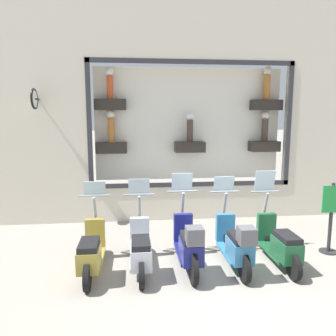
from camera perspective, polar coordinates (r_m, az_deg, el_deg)
name	(u,v)px	position (r m, az deg, el deg)	size (l,w,h in m)	color
ground_plane	(226,281)	(5.96, 10.04, -18.81)	(120.00, 120.00, 0.00)	gray
building_facade	(192,12)	(9.16, 4.21, 25.45)	(1.17, 36.00, 10.52)	beige
scooter_green_0	(280,244)	(6.61, 18.87, -12.34)	(1.79, 0.60, 1.67)	black
scooter_teal_1	(236,244)	(6.23, 11.72, -12.85)	(1.80, 0.60, 1.56)	black
scooter_navy_2	(189,245)	(6.04, 3.64, -13.21)	(1.81, 0.60, 1.65)	black
scooter_silver_3	(141,250)	(6.04, -4.81, -13.99)	(1.79, 0.60, 1.55)	black
scooter_olive_4	(91,252)	(6.08, -13.22, -14.03)	(1.79, 0.61, 1.52)	black
shop_sign_post	(331,216)	(7.46, 26.55, -7.51)	(0.36, 0.45, 1.45)	#232326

